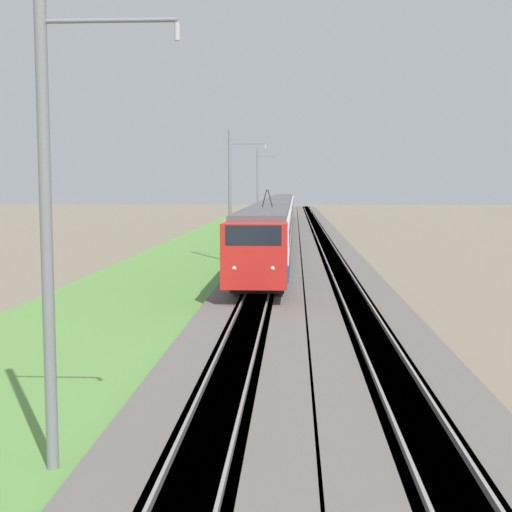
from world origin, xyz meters
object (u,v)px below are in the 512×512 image
(passenger_train, at_px, (278,214))
(catenary_mast_near, at_px, (49,222))
(catenary_mast_mid, at_px, (231,195))
(catenary_mast_far, at_px, (258,188))

(passenger_train, xyz_separation_m, catenary_mast_near, (-60.85, 2.68, 2.30))
(catenary_mast_near, height_order, catenary_mast_mid, catenary_mast_near)
(catenary_mast_mid, xyz_separation_m, catenary_mast_far, (36.11, 0.00, 0.34))
(passenger_train, distance_m, catenary_mast_mid, 24.99)
(passenger_train, distance_m, catenary_mast_near, 60.95)
(passenger_train, bearing_deg, catenary_mast_near, -2.53)
(catenary_mast_mid, height_order, catenary_mast_far, catenary_mast_far)
(catenary_mast_near, xyz_separation_m, catenary_mast_far, (72.22, 0.00, 0.34))
(catenary_mast_far, bearing_deg, passenger_train, -166.70)
(catenary_mast_far, bearing_deg, catenary_mast_near, -180.00)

